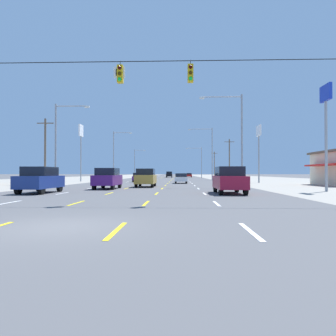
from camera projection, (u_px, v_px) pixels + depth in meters
ground_plane at (165, 179)px, 74.93m from camera, size 572.00×572.00×0.00m
lot_apron_left at (61, 179)px, 75.79m from camera, size 28.00×440.00×0.01m
lot_apron_right at (271, 179)px, 74.06m from camera, size 28.00×440.00×0.01m
lane_markings at (170, 177)px, 113.40m from camera, size 10.64×227.60×0.01m
signal_span_wire at (111, 110)px, 16.87m from camera, size 26.34×0.52×8.56m
suv_far_right_nearest at (229, 180)px, 23.54m from camera, size 1.98×4.90×1.98m
suv_far_left_near at (40, 179)px, 24.15m from camera, size 1.98×4.90×1.98m
suv_inner_left_mid at (108, 178)px, 30.46m from camera, size 1.98×4.90×1.98m
suv_center_turn_midfar at (146, 177)px, 34.70m from camera, size 1.98×4.90×1.98m
sedan_inner_right_far at (181, 178)px, 46.74m from camera, size 1.80×4.50×1.46m
hatchback_inner_left_farther at (139, 177)px, 53.82m from camera, size 1.72×3.90×1.54m
suv_far_left_farthest at (145, 175)px, 96.92m from camera, size 1.98×4.90×1.98m
suv_center_turn_distant_a at (169, 174)px, 105.48m from camera, size 1.98×4.90×1.98m
sedan_far_right_distant_b at (189, 175)px, 109.52m from camera, size 1.80×4.50×1.46m
pole_sign_left_row_1 at (81, 138)px, 57.39m from camera, size 0.24×2.14×10.21m
pole_sign_right_row_0 at (326, 113)px, 26.27m from camera, size 0.24×1.78×8.78m
pole_sign_right_row_1 at (259, 139)px, 49.05m from camera, size 0.24×2.34×8.81m
streetlight_left_row_0 at (59, 139)px, 35.04m from camera, size 3.81×0.26×9.12m
streetlight_right_row_0 at (237, 133)px, 34.37m from camera, size 4.63×0.26×9.99m
streetlight_left_row_1 at (115, 152)px, 66.01m from camera, size 3.91×0.26×10.10m
streetlight_right_row_1 at (210, 150)px, 65.33m from camera, size 4.99×0.26×10.77m
streetlight_left_row_2 at (136, 161)px, 96.96m from camera, size 3.40×0.26×8.65m
streetlight_right_row_2 at (200, 160)px, 96.28m from camera, size 4.80×0.26×9.25m
utility_pole_left_row_0 at (45, 150)px, 41.64m from camera, size 2.20×0.26×8.62m
utility_pole_right_row_1 at (229, 159)px, 70.11m from camera, size 2.20×0.26×8.95m
utility_pole_right_row_2 at (214, 164)px, 109.54m from camera, size 2.20×0.26×8.85m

